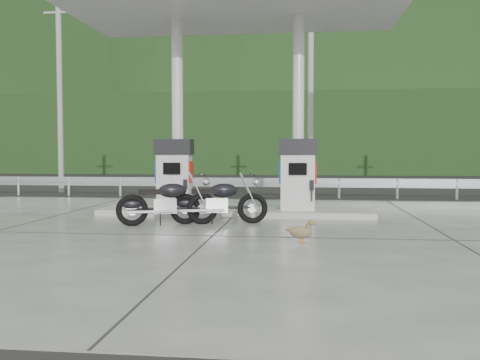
# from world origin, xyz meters

# --- Properties ---
(ground) EXTENTS (160.00, 160.00, 0.00)m
(ground) POSITION_xyz_m (0.00, 0.00, 0.00)
(ground) COLOR black
(ground) RESTS_ON ground
(forecourt_apron) EXTENTS (18.00, 14.00, 0.02)m
(forecourt_apron) POSITION_xyz_m (0.00, 0.00, 0.01)
(forecourt_apron) COLOR slate
(forecourt_apron) RESTS_ON ground
(pump_island) EXTENTS (7.00, 1.40, 0.15)m
(pump_island) POSITION_xyz_m (0.00, 2.50, 0.10)
(pump_island) COLOR gray
(pump_island) RESTS_ON forecourt_apron
(gas_pump_left) EXTENTS (0.95, 0.55, 1.80)m
(gas_pump_left) POSITION_xyz_m (-1.60, 2.50, 1.07)
(gas_pump_left) COLOR silver
(gas_pump_left) RESTS_ON pump_island
(gas_pump_right) EXTENTS (0.95, 0.55, 1.80)m
(gas_pump_right) POSITION_xyz_m (1.60, 2.50, 1.07)
(gas_pump_right) COLOR silver
(gas_pump_right) RESTS_ON pump_island
(canopy_column_left) EXTENTS (0.30, 0.30, 5.00)m
(canopy_column_left) POSITION_xyz_m (-1.60, 2.90, 2.67)
(canopy_column_left) COLOR silver
(canopy_column_left) RESTS_ON pump_island
(canopy_column_right) EXTENTS (0.30, 0.30, 5.00)m
(canopy_column_right) POSITION_xyz_m (1.60, 2.90, 2.67)
(canopy_column_right) COLOR silver
(canopy_column_right) RESTS_ON pump_island
(canopy_roof) EXTENTS (8.50, 5.00, 0.40)m
(canopy_roof) POSITION_xyz_m (0.00, 2.50, 5.37)
(canopy_roof) COLOR silver
(canopy_roof) RESTS_ON canopy_column_left
(guardrail) EXTENTS (26.00, 0.16, 1.42)m
(guardrail) POSITION_xyz_m (0.00, 8.00, 0.71)
(guardrail) COLOR #A9ADB2
(guardrail) RESTS_ON ground
(road) EXTENTS (60.00, 7.00, 0.01)m
(road) POSITION_xyz_m (0.00, 11.50, 0.00)
(road) COLOR black
(road) RESTS_ON ground
(utility_pole_a) EXTENTS (0.22, 0.22, 8.00)m
(utility_pole_a) POSITION_xyz_m (-8.00, 9.50, 4.00)
(utility_pole_a) COLOR gray
(utility_pole_a) RESTS_ON ground
(utility_pole_b) EXTENTS (0.22, 0.22, 8.00)m
(utility_pole_b) POSITION_xyz_m (2.00, 9.50, 4.00)
(utility_pole_b) COLOR gray
(utility_pole_b) RESTS_ON ground
(tree_band) EXTENTS (80.00, 6.00, 6.00)m
(tree_band) POSITION_xyz_m (0.00, 30.00, 3.00)
(tree_band) COLOR black
(tree_band) RESTS_ON ground
(forested_hills) EXTENTS (100.00, 40.00, 140.00)m
(forested_hills) POSITION_xyz_m (0.00, 60.00, 0.00)
(forested_hills) COLOR black
(forested_hills) RESTS_ON ground
(motorcycle_left) EXTENTS (2.20, 1.26, 0.99)m
(motorcycle_left) POSITION_xyz_m (-1.25, 0.44, 0.52)
(motorcycle_left) COLOR black
(motorcycle_left) RESTS_ON forecourt_apron
(motorcycle_right) EXTENTS (2.16, 1.08, 0.98)m
(motorcycle_right) POSITION_xyz_m (-0.15, 0.80, 0.51)
(motorcycle_right) COLOR black
(motorcycle_right) RESTS_ON forecourt_apron
(duck) EXTENTS (0.54, 0.35, 0.38)m
(duck) POSITION_xyz_m (1.69, -1.61, 0.21)
(duck) COLOR brown
(duck) RESTS_ON forecourt_apron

